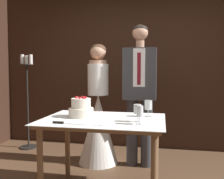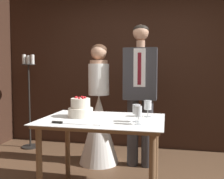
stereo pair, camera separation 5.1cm
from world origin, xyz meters
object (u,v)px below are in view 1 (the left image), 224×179
(wine_glass_middle, at_px, (138,110))
(cake_knife, at_px, (68,123))
(groom, at_px, (140,88))
(bride, at_px, (98,120))
(candle_stand, at_px, (27,99))
(wine_glass_near, at_px, (148,106))
(cake_table, at_px, (103,129))
(wine_glass_far, at_px, (140,112))
(tiered_cake, at_px, (81,109))

(wine_glass_middle, bearing_deg, cake_knife, -160.20)
(cake_knife, distance_m, groom, 1.32)
(wine_glass_middle, height_order, bride, bride)
(wine_glass_middle, xyz_separation_m, candle_stand, (-1.91, 1.37, -0.10))
(wine_glass_near, relative_size, groom, 0.09)
(cake_table, relative_size, wine_glass_middle, 7.33)
(cake_knife, xyz_separation_m, candle_stand, (-1.31, 1.59, 0.00))
(wine_glass_far, xyz_separation_m, candle_stand, (-1.94, 1.48, -0.10))
(wine_glass_far, bearing_deg, cake_table, 153.81)
(tiered_cake, relative_size, bride, 0.16)
(tiered_cake, height_order, wine_glass_far, tiered_cake)
(cake_knife, height_order, wine_glass_far, wine_glass_far)
(candle_stand, bearing_deg, cake_knife, -50.46)
(cake_knife, relative_size, candle_stand, 0.30)
(wine_glass_middle, bearing_deg, bride, 122.98)
(cake_knife, relative_size, groom, 0.25)
(groom, distance_m, candle_stand, 1.91)
(wine_glass_middle, xyz_separation_m, groom, (-0.07, 0.96, 0.13))
(groom, height_order, candle_stand, groom)
(wine_glass_middle, bearing_deg, groom, 93.89)
(cake_knife, xyz_separation_m, groom, (0.54, 1.18, 0.23))
(tiered_cake, distance_m, groom, 1.00)
(cake_knife, height_order, wine_glass_middle, wine_glass_middle)
(wine_glass_near, bearing_deg, cake_knife, -144.25)
(wine_glass_middle, relative_size, groom, 0.09)
(wine_glass_far, xyz_separation_m, groom, (-0.09, 1.07, 0.13))
(tiered_cake, height_order, cake_knife, tiered_cake)
(wine_glass_near, relative_size, bride, 0.11)
(tiered_cake, xyz_separation_m, wine_glass_far, (0.62, -0.23, 0.02))
(groom, bearing_deg, bride, 179.93)
(wine_glass_near, distance_m, wine_glass_far, 0.39)
(bride, relative_size, groom, 0.87)
(cake_table, bearing_deg, cake_knife, -130.85)
(wine_glass_near, height_order, groom, groom)
(wine_glass_near, xyz_separation_m, bride, (-0.71, 0.69, -0.31))
(wine_glass_far, height_order, bride, bride)
(bride, bearing_deg, cake_knife, -88.79)
(wine_glass_far, bearing_deg, cake_knife, -170.02)
(candle_stand, bearing_deg, wine_glass_far, -37.28)
(cake_knife, distance_m, bride, 1.20)
(wine_glass_near, xyz_separation_m, wine_glass_far, (-0.05, -0.38, -0.00))
(cake_table, relative_size, cake_knife, 2.64)
(tiered_cake, distance_m, candle_stand, 1.82)
(wine_glass_far, xyz_separation_m, bride, (-0.66, 1.07, -0.30))
(candle_stand, bearing_deg, groom, -12.46)
(cake_table, xyz_separation_m, bride, (-0.28, 0.89, -0.09))
(wine_glass_middle, distance_m, wine_glass_far, 0.11)
(wine_glass_middle, xyz_separation_m, bride, (-0.63, 0.97, -0.30))
(wine_glass_near, relative_size, wine_glass_far, 1.03)
(wine_glass_middle, relative_size, candle_stand, 0.11)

